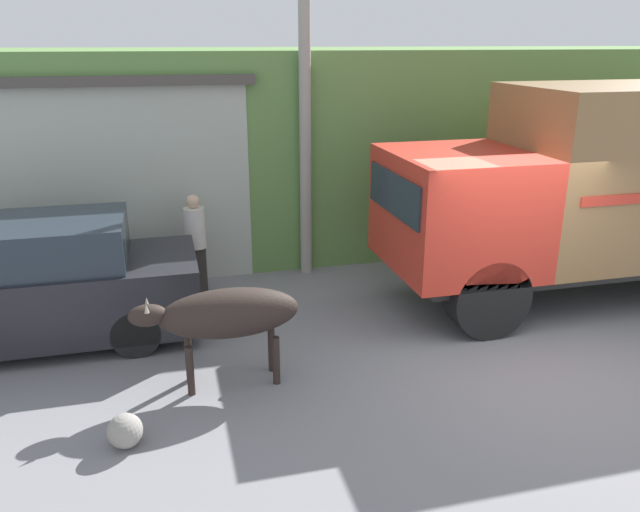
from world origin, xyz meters
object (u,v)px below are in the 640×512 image
parked_suv (27,287)px  roadside_rock (125,431)px  cargo_truck (610,185)px  utility_pole (305,104)px  brown_cow (226,315)px  pedestrian_on_hill (196,239)px

parked_suv → roadside_rock: 3.17m
cargo_truck → utility_pole: size_ratio=1.17×
cargo_truck → parked_suv: cargo_truck is taller
brown_cow → parked_suv: 3.10m
roadside_rock → cargo_truck: bearing=17.6°
pedestrian_on_hill → parked_suv: bearing=29.6°
parked_suv → brown_cow: bearing=-31.5°
utility_pole → cargo_truck: bearing=-27.1°
cargo_truck → brown_cow: cargo_truck is taller
pedestrian_on_hill → brown_cow: bearing=92.3°
utility_pole → pedestrian_on_hill: bearing=-167.6°
brown_cow → parked_suv: bearing=151.6°
brown_cow → roadside_rock: (-1.20, -1.03, -0.74)m
parked_suv → roadside_rock: parked_suv is taller
parked_suv → pedestrian_on_hill: 2.75m
cargo_truck → brown_cow: size_ratio=3.36×
utility_pole → parked_suv: bearing=-157.3°
cargo_truck → utility_pole: bearing=150.0°
brown_cow → pedestrian_on_hill: size_ratio=1.21×
cargo_truck → parked_suv: 8.84m
cargo_truck → pedestrian_on_hill: 6.72m
utility_pole → roadside_rock: (-3.01, -4.62, -2.84)m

